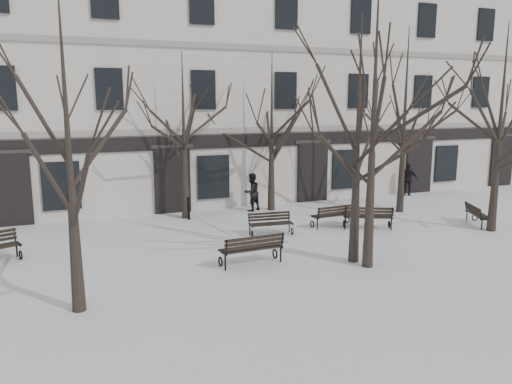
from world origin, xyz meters
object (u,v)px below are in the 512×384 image
tree_0 (66,119)px  tree_3 (502,103)px  tree_2 (359,111)px  bench_4 (334,215)px  bench_5 (477,214)px  bench_3 (271,223)px  bench_1 (252,248)px  tree_1 (375,91)px  bench_2 (368,216)px

tree_0 → tree_3: 15.21m
tree_0 → tree_2: size_ratio=0.98×
bench_4 → bench_5: size_ratio=1.06×
bench_3 → bench_1: bearing=-116.6°
tree_2 → bench_4: (1.67, 4.02, -4.14)m
tree_2 → bench_1: 5.19m
tree_3 → bench_3: (-8.11, 2.65, -4.38)m
bench_1 → tree_1: bearing=152.4°
tree_0 → tree_1: 8.26m
tree_1 → bench_1: 5.82m
tree_2 → bench_4: 6.01m
tree_2 → tree_1: bearing=-78.4°
bench_2 → tree_1: bearing=81.1°
tree_0 → bench_3: 9.30m
tree_2 → bench_1: tree_2 is taller
bench_3 → bench_4: 2.81m
tree_2 → tree_3: 7.08m
tree_1 → bench_3: size_ratio=4.91×
tree_1 → bench_5: tree_1 is taller
bench_3 → bench_5: (8.27, -1.78, 0.00)m
bench_5 → bench_1: bearing=121.5°
tree_3 → bench_4: tree_3 is taller
tree_2 → bench_4: size_ratio=4.05×
bench_2 → bench_3: (-3.82, 0.69, -0.06)m
tree_3 → tree_2: bearing=-170.2°
tree_0 → tree_3: (15.08, 1.94, 0.29)m
tree_0 → bench_1: tree_0 is taller
bench_4 → bench_5: (5.46, -1.94, -0.04)m
tree_1 → bench_1: tree_1 is taller
tree_0 → bench_5: 16.03m
tree_1 → tree_3: bearing=14.6°
tree_1 → bench_2: (2.56, 3.75, -4.68)m
bench_1 → bench_5: 10.27m
tree_2 → bench_5: (7.13, 2.08, -4.18)m
tree_1 → bench_1: bearing=155.8°
tree_2 → bench_3: size_ratio=4.38×
bench_1 → bench_3: 3.57m
tree_1 → bench_1: size_ratio=4.18×
tree_0 → bench_1: size_ratio=3.65×
tree_1 → bench_3: 6.62m
bench_2 → bench_3: bench_2 is taller
bench_5 → tree_1: bearing=135.4°
bench_3 → bench_4: bearing=9.4°
bench_4 → bench_5: bearing=156.2°
bench_2 → tree_0: bearing=45.3°
bench_2 → bench_5: 4.58m
bench_1 → bench_5: bearing=-176.5°
tree_2 → bench_5: bearing=16.3°
tree_2 → tree_3: size_ratio=0.96×
tree_0 → bench_2: bearing=19.9°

